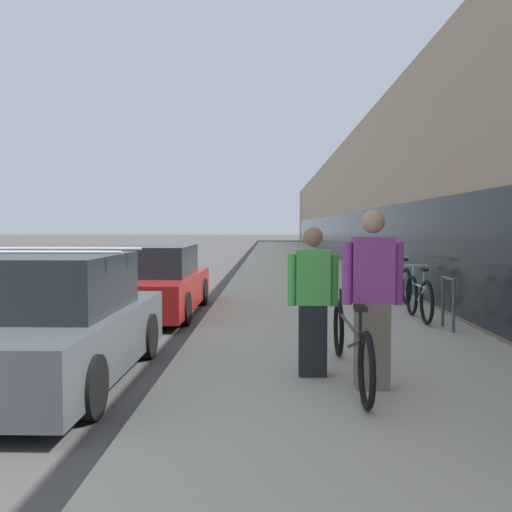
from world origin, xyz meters
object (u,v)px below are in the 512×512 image
(cruiser_bike_nearest, at_px, (419,297))
(tandem_bicycle, at_px, (350,343))
(bike_rack_hoop, at_px, (448,298))
(parked_sedan_curbside, at_px, (53,325))
(person_rider, at_px, (372,299))
(person_bystander, at_px, (313,301))
(vintage_roadster_curbside, at_px, (153,283))
(cruiser_bike_middle, at_px, (401,283))

(cruiser_bike_nearest, bearing_deg, tandem_bicycle, -114.09)
(tandem_bicycle, bearing_deg, bike_rack_hoop, 56.46)
(parked_sedan_curbside, bearing_deg, person_rider, -8.07)
(person_bystander, bearing_deg, person_rider, -40.11)
(bike_rack_hoop, bearing_deg, person_rider, -118.35)
(parked_sedan_curbside, bearing_deg, tandem_bicycle, -2.17)
(parked_sedan_curbside, height_order, vintage_roadster_curbside, parked_sedan_curbside)
(person_rider, bearing_deg, cruiser_bike_middle, 74.82)
(tandem_bicycle, xyz_separation_m, person_rider, (0.17, -0.37, 0.54))
(tandem_bicycle, bearing_deg, person_bystander, 164.47)
(person_bystander, height_order, cruiser_bike_nearest, person_bystander)
(cruiser_bike_middle, relative_size, vintage_roadster_curbside, 0.40)
(person_rider, bearing_deg, tandem_bicycle, 114.56)
(cruiser_bike_middle, xyz_separation_m, parked_sedan_curbside, (-5.32, -6.21, 0.14))
(person_bystander, xyz_separation_m, vintage_roadster_curbside, (-2.83, 5.05, -0.31))
(vintage_roadster_curbside, bearing_deg, tandem_bicycle, -57.95)
(person_rider, bearing_deg, cruiser_bike_nearest, 69.72)
(cruiser_bike_nearest, height_order, cruiser_bike_middle, cruiser_bike_middle)
(vintage_roadster_curbside, bearing_deg, person_rider, -58.42)
(person_rider, relative_size, person_bystander, 1.11)
(person_rider, distance_m, vintage_roadster_curbside, 6.50)
(person_bystander, distance_m, vintage_roadster_curbside, 5.79)
(tandem_bicycle, relative_size, vintage_roadster_curbside, 0.64)
(person_rider, relative_size, cruiser_bike_nearest, 1.03)
(tandem_bicycle, bearing_deg, cruiser_bike_middle, 72.58)
(parked_sedan_curbside, relative_size, vintage_roadster_curbside, 0.91)
(person_bystander, height_order, parked_sedan_curbside, person_bystander)
(cruiser_bike_nearest, xyz_separation_m, cruiser_bike_middle, (0.23, 2.40, 0.01))
(cruiser_bike_middle, height_order, parked_sedan_curbside, parked_sedan_curbside)
(cruiser_bike_middle, relative_size, parked_sedan_curbside, 0.44)
(person_rider, bearing_deg, parked_sedan_curbside, 171.93)
(bike_rack_hoop, height_order, cruiser_bike_middle, cruiser_bike_middle)
(tandem_bicycle, height_order, vintage_roadster_curbside, vintage_roadster_curbside)
(person_rider, xyz_separation_m, cruiser_bike_nearest, (1.59, 4.31, -0.52))
(cruiser_bike_nearest, distance_m, parked_sedan_curbside, 6.36)
(cruiser_bike_nearest, bearing_deg, bike_rack_hoop, -76.83)
(bike_rack_hoop, relative_size, cruiser_bike_nearest, 0.47)
(tandem_bicycle, height_order, bike_rack_hoop, tandem_bicycle)
(cruiser_bike_middle, bearing_deg, vintage_roadster_curbside, -167.32)
(person_rider, height_order, cruiser_bike_middle, person_rider)
(bike_rack_hoop, height_order, cruiser_bike_nearest, cruiser_bike_nearest)
(person_rider, distance_m, cruiser_bike_nearest, 4.62)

